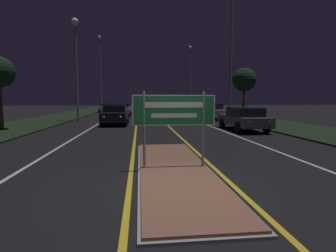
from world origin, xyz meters
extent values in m
plane|color=black|center=(0.00, 0.00, 0.00)|extent=(160.00, 160.00, 0.00)
cube|color=#999993|center=(0.00, 1.46, 0.03)|extent=(1.96, 7.38, 0.05)
cube|color=brown|center=(0.00, 1.46, 0.05)|extent=(1.84, 7.26, 0.10)
cube|color=black|center=(-9.50, 20.00, 0.04)|extent=(5.00, 100.00, 0.08)
cube|color=black|center=(9.50, 20.00, 0.04)|extent=(5.00, 100.00, 0.08)
cube|color=gold|center=(-1.17, 25.00, 0.00)|extent=(0.12, 70.00, 0.01)
cube|color=gold|center=(1.17, 25.00, 0.00)|extent=(0.12, 70.00, 0.01)
cube|color=silver|center=(-4.20, 25.00, 0.00)|extent=(0.12, 70.00, 0.01)
cube|color=silver|center=(4.20, 25.00, 0.00)|extent=(0.12, 70.00, 0.01)
cube|color=silver|center=(-7.20, 25.00, 0.00)|extent=(0.10, 70.00, 0.01)
cube|color=silver|center=(7.20, 25.00, 0.00)|extent=(0.10, 70.00, 0.01)
cylinder|color=gray|center=(-0.81, 1.46, 1.13)|extent=(0.07, 0.07, 2.07)
cylinder|color=gray|center=(0.81, 1.46, 1.13)|extent=(0.07, 0.07, 2.07)
cube|color=#19703D|center=(0.00, 1.46, 1.66)|extent=(2.24, 0.04, 0.82)
cube|color=white|center=(0.00, 1.44, 1.66)|extent=(2.24, 0.00, 0.82)
cube|color=#19703D|center=(0.00, 1.43, 1.66)|extent=(2.17, 0.01, 0.77)
cube|color=white|center=(0.00, 1.43, 1.80)|extent=(1.57, 0.01, 0.15)
cube|color=white|center=(0.00, 1.43, 1.52)|extent=(1.23, 0.01, 0.11)
cylinder|color=gray|center=(-6.23, 17.93, 4.12)|extent=(0.18, 0.18, 8.25)
sphere|color=white|center=(-6.23, 17.93, 8.43)|extent=(0.61, 0.61, 0.61)
cylinder|color=gray|center=(-6.38, 33.04, 5.23)|extent=(0.18, 0.18, 10.46)
sphere|color=white|center=(-6.38, 33.04, 10.60)|extent=(0.46, 0.46, 0.46)
cylinder|color=gray|center=(6.35, 15.04, 5.28)|extent=(0.18, 0.18, 10.55)
cylinder|color=gray|center=(6.34, 31.89, 4.55)|extent=(0.18, 0.18, 9.09)
sphere|color=white|center=(6.34, 31.89, 9.24)|extent=(0.49, 0.49, 0.49)
cube|color=#4C514C|center=(5.55, 10.30, 0.63)|extent=(1.78, 4.74, 0.57)
cube|color=black|center=(5.55, 10.02, 1.18)|extent=(1.57, 2.47, 0.52)
sphere|color=red|center=(4.99, 7.95, 0.70)|extent=(0.14, 0.14, 0.14)
sphere|color=red|center=(6.10, 7.95, 0.70)|extent=(0.14, 0.14, 0.14)
cylinder|color=black|center=(4.70, 11.77, 0.35)|extent=(0.22, 0.69, 0.69)
cylinder|color=black|center=(6.40, 11.77, 0.35)|extent=(0.22, 0.69, 0.69)
cylinder|color=black|center=(4.70, 8.83, 0.35)|extent=(0.22, 0.69, 0.69)
cylinder|color=black|center=(6.40, 8.83, 0.35)|extent=(0.22, 0.69, 0.69)
cube|color=#B7B7BC|center=(5.99, 19.35, 0.65)|extent=(1.77, 4.54, 0.68)
cube|color=black|center=(5.99, 19.07, 1.26)|extent=(1.56, 2.36, 0.54)
sphere|color=red|center=(5.44, 17.09, 0.74)|extent=(0.14, 0.14, 0.14)
sphere|color=red|center=(6.54, 17.09, 0.74)|extent=(0.14, 0.14, 0.14)
cylinder|color=black|center=(5.14, 20.75, 0.31)|extent=(0.22, 0.63, 0.63)
cylinder|color=black|center=(6.83, 20.75, 0.31)|extent=(0.22, 0.63, 0.63)
cylinder|color=black|center=(5.14, 17.94, 0.31)|extent=(0.22, 0.63, 0.63)
cylinder|color=black|center=(6.83, 17.94, 0.31)|extent=(0.22, 0.63, 0.63)
cube|color=black|center=(-2.77, 14.78, 0.66)|extent=(1.80, 4.38, 0.68)
cube|color=black|center=(-2.77, 15.05, 1.25)|extent=(1.58, 2.28, 0.50)
sphere|color=white|center=(-3.33, 12.62, 0.75)|extent=(0.14, 0.14, 0.14)
sphere|color=white|center=(-2.21, 12.62, 0.75)|extent=(0.14, 0.14, 0.14)
cylinder|color=black|center=(-3.63, 13.43, 0.32)|extent=(0.22, 0.64, 0.64)
cylinder|color=black|center=(-1.91, 13.43, 0.32)|extent=(0.22, 0.64, 0.64)
cylinder|color=black|center=(-3.63, 16.14, 0.32)|extent=(0.22, 0.64, 0.64)
cylinder|color=black|center=(-1.91, 16.14, 0.32)|extent=(0.22, 0.64, 0.64)
cube|color=#B7B7BC|center=(-2.86, 24.85, 0.67)|extent=(1.74, 4.22, 0.64)
cube|color=black|center=(-2.86, 25.10, 1.20)|extent=(1.53, 2.19, 0.44)
sphere|color=white|center=(-3.40, 22.76, 0.75)|extent=(0.14, 0.14, 0.14)
sphere|color=white|center=(-2.32, 22.76, 0.75)|extent=(0.14, 0.14, 0.14)
cylinder|color=black|center=(-3.69, 23.54, 0.35)|extent=(0.22, 0.70, 0.70)
cylinder|color=black|center=(-2.03, 23.54, 0.35)|extent=(0.22, 0.70, 0.70)
cylinder|color=black|center=(-3.69, 26.16, 0.35)|extent=(0.22, 0.70, 0.70)
cylinder|color=black|center=(-2.03, 26.16, 0.35)|extent=(0.22, 0.70, 0.70)
cube|color=#B7B7BC|center=(-6.04, 35.56, 0.59)|extent=(1.73, 4.65, 0.56)
cube|color=black|center=(-6.04, 35.84, 1.08)|extent=(1.52, 2.42, 0.44)
sphere|color=white|center=(-6.57, 33.25, 0.66)|extent=(0.14, 0.14, 0.14)
sphere|color=white|center=(-5.50, 33.25, 0.66)|extent=(0.14, 0.14, 0.14)
cylinder|color=black|center=(-6.86, 34.12, 0.31)|extent=(0.22, 0.61, 0.61)
cylinder|color=black|center=(-5.21, 34.12, 0.31)|extent=(0.22, 0.61, 0.61)
cylinder|color=black|center=(-6.86, 37.00, 0.31)|extent=(0.22, 0.61, 0.61)
cylinder|color=black|center=(-5.21, 37.00, 0.31)|extent=(0.22, 0.61, 0.61)
cylinder|color=gray|center=(10.30, 21.04, 1.09)|extent=(0.06, 0.06, 2.02)
cube|color=yellow|center=(10.30, 21.04, 2.04)|extent=(0.60, 0.02, 0.60)
cylinder|color=#4C3823|center=(-9.40, 11.60, 1.63)|extent=(0.24, 0.24, 3.10)
cylinder|color=#4C3823|center=(10.18, 21.57, 1.77)|extent=(0.24, 0.24, 3.39)
sphere|color=black|center=(10.18, 21.57, 4.03)|extent=(2.48, 2.48, 2.48)
camera|label=1|loc=(-0.93, -5.52, 1.95)|focal=28.00mm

